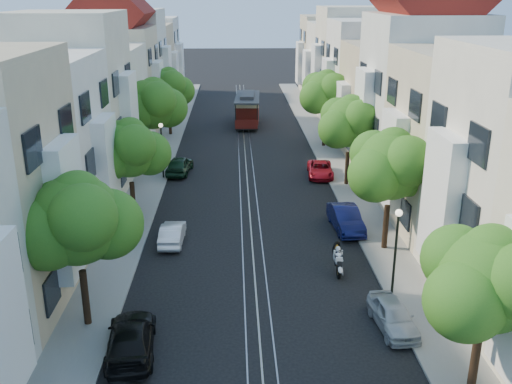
{
  "coord_description": "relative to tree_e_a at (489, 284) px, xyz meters",
  "views": [
    {
      "loc": [
        -0.92,
        -19.14,
        13.32
      ],
      "look_at": [
        0.31,
        12.48,
        2.2
      ],
      "focal_mm": 40.0,
      "sensor_mm": 36.0,
      "label": 1
    }
  ],
  "objects": [
    {
      "name": "ground",
      "position": [
        -7.26,
        31.02,
        -4.4
      ],
      "size": [
        200.0,
        200.0,
        0.0
      ],
      "primitive_type": "plane",
      "color": "black",
      "rests_on": "ground"
    },
    {
      "name": "sidewalk_east",
      "position": [
        -0.01,
        31.02,
        -4.34
      ],
      "size": [
        2.5,
        80.0,
        0.12
      ],
      "primitive_type": "cube",
      "color": "gray",
      "rests_on": "ground"
    },
    {
      "name": "sidewalk_west",
      "position": [
        -14.51,
        31.02,
        -4.34
      ],
      "size": [
        2.5,
        80.0,
        0.12
      ],
      "primitive_type": "cube",
      "color": "gray",
      "rests_on": "ground"
    },
    {
      "name": "rail_left",
      "position": [
        -7.81,
        31.02,
        -4.39
      ],
      "size": [
        0.06,
        80.0,
        0.02
      ],
      "primitive_type": "cube",
      "color": "gray",
      "rests_on": "ground"
    },
    {
      "name": "rail_slot",
      "position": [
        -7.26,
        31.02,
        -4.39
      ],
      "size": [
        0.06,
        80.0,
        0.02
      ],
      "primitive_type": "cube",
      "color": "gray",
      "rests_on": "ground"
    },
    {
      "name": "rail_right",
      "position": [
        -6.71,
        31.02,
        -4.39
      ],
      "size": [
        0.06,
        80.0,
        0.02
      ],
      "primitive_type": "cube",
      "color": "gray",
      "rests_on": "ground"
    },
    {
      "name": "lane_line",
      "position": [
        -7.26,
        31.02,
        -4.4
      ],
      "size": [
        0.08,
        80.0,
        0.01
      ],
      "primitive_type": "cube",
      "color": "tan",
      "rests_on": "ground"
    },
    {
      "name": "townhouses_east",
      "position": [
        4.61,
        30.94,
        0.79
      ],
      "size": [
        7.75,
        72.0,
        12.0
      ],
      "color": "beige",
      "rests_on": "ground"
    },
    {
      "name": "townhouses_west",
      "position": [
        -19.13,
        30.94,
        0.68
      ],
      "size": [
        7.75,
        72.0,
        11.76
      ],
      "color": "silver",
      "rests_on": "ground"
    },
    {
      "name": "tree_e_a",
      "position": [
        0.0,
        0.0,
        0.0
      ],
      "size": [
        4.72,
        3.87,
        6.27
      ],
      "color": "black",
      "rests_on": "ground"
    },
    {
      "name": "tree_e_b",
      "position": [
        0.0,
        12.0,
        0.34
      ],
      "size": [
        4.93,
        4.08,
        6.68
      ],
      "color": "black",
      "rests_on": "ground"
    },
    {
      "name": "tree_e_c",
      "position": [
        0.0,
        23.0,
        0.2
      ],
      "size": [
        4.84,
        3.99,
        6.52
      ],
      "color": "black",
      "rests_on": "ground"
    },
    {
      "name": "tree_e_d",
      "position": [
        0.0,
        34.0,
        0.47
      ],
      "size": [
        5.01,
        4.16,
        6.85
      ],
      "color": "black",
      "rests_on": "ground"
    },
    {
      "name": "tree_w_a",
      "position": [
        -14.4,
        5.0,
        0.34
      ],
      "size": [
        4.93,
        4.08,
        6.68
      ],
      "color": "black",
      "rests_on": "ground"
    },
    {
      "name": "tree_w_b",
      "position": [
        -14.4,
        17.0,
        0.0
      ],
      "size": [
        4.72,
        3.87,
        6.27
      ],
      "color": "black",
      "rests_on": "ground"
    },
    {
      "name": "tree_w_c",
      "position": [
        -14.4,
        28.0,
        0.67
      ],
      "size": [
        5.13,
        4.28,
        7.09
      ],
      "color": "black",
      "rests_on": "ground"
    },
    {
      "name": "tree_w_d",
      "position": [
        -14.4,
        39.0,
        0.2
      ],
      "size": [
        4.84,
        3.99,
        6.52
      ],
      "color": "black",
      "rests_on": "ground"
    },
    {
      "name": "lamp_east",
      "position": [
        -0.96,
        7.02,
        -1.55
      ],
      "size": [
        0.32,
        0.32,
        4.16
      ],
      "color": "black",
      "rests_on": "ground"
    },
    {
      "name": "lamp_west",
      "position": [
        -13.56,
        25.02,
        -1.55
      ],
      "size": [
        0.32,
        0.32,
        4.16
      ],
      "color": "black",
      "rests_on": "ground"
    },
    {
      "name": "sportbike_rider",
      "position": [
        -3.12,
        9.3,
        -3.58
      ],
      "size": [
        0.53,
        1.86,
        1.51
      ],
      "rotation": [
        0.0,
        0.0,
        -0.03
      ],
      "color": "black",
      "rests_on": "ground"
    },
    {
      "name": "cable_car",
      "position": [
        -6.76,
        43.54,
        -2.6
      ],
      "size": [
        2.88,
        8.01,
        3.03
      ],
      "rotation": [
        0.0,
        0.0,
        -0.05
      ],
      "color": "black",
      "rests_on": "ground"
    },
    {
      "name": "parked_car_e_near",
      "position": [
        -1.66,
        4.33,
        -3.8
      ],
      "size": [
        1.73,
        3.62,
        1.19
      ],
      "primitive_type": "imported",
      "rotation": [
        0.0,
        0.0,
        0.09
      ],
      "color": "#ABB1B7",
      "rests_on": "ground"
    },
    {
      "name": "parked_car_e_mid",
      "position": [
        -1.66,
        14.85,
        -3.71
      ],
      "size": [
        1.73,
        4.25,
        1.37
      ],
      "primitive_type": "imported",
      "rotation": [
        0.0,
        0.0,
        0.07
      ],
      "color": "#0D1245",
      "rests_on": "ground"
    },
    {
      "name": "parked_car_e_far",
      "position": [
        -1.66,
        25.2,
        -3.84
      ],
      "size": [
        2.15,
        4.13,
        1.11
      ],
      "primitive_type": "imported",
      "rotation": [
        0.0,
        0.0,
        -0.08
      ],
      "color": "maroon",
      "rests_on": "ground"
    },
    {
      "name": "parked_car_w_near",
      "position": [
        -12.29,
        2.99,
        -3.75
      ],
      "size": [
        2.22,
        4.6,
        1.29
      ],
      "primitive_type": "imported",
      "rotation": [
        0.0,
        0.0,
        3.24
      ],
      "color": "black",
      "rests_on": "ground"
    },
    {
      "name": "parked_car_w_mid",
      "position": [
        -11.72,
        13.34,
        -3.83
      ],
      "size": [
        1.28,
        3.49,
        1.14
      ],
      "primitive_type": "imported",
      "rotation": [
        0.0,
        0.0,
        3.12
      ],
      "color": "white",
      "rests_on": "ground"
    },
    {
      "name": "parked_car_w_far",
      "position": [
        -12.45,
        26.36,
        -3.71
      ],
      "size": [
        2.09,
        4.19,
        1.37
      ],
      "primitive_type": "imported",
      "rotation": [
        0.0,
        0.0,
        3.02
      ],
      "color": "black",
      "rests_on": "ground"
    }
  ]
}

